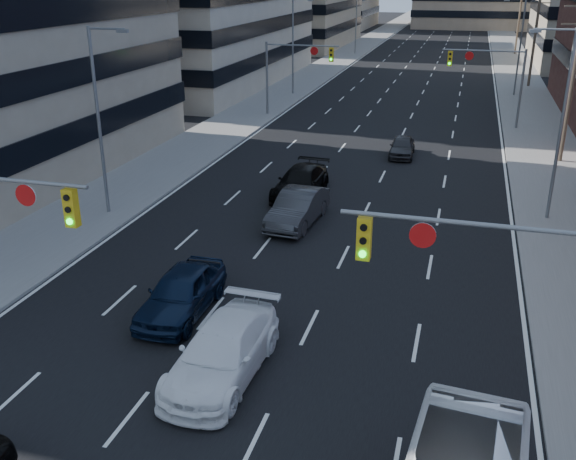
{
  "coord_description": "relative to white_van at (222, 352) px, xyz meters",
  "views": [
    {
      "loc": [
        6.21,
        -6.49,
        11.22
      ],
      "look_at": [
        0.17,
        15.1,
        2.2
      ],
      "focal_mm": 40.0,
      "sensor_mm": 36.0,
      "label": 1
    }
  ],
  "objects": [
    {
      "name": "streetlight_left_far",
      "position": [
        -10.3,
        81.37,
        4.26
      ],
      "size": [
        2.03,
        0.22,
        9.0
      ],
      "color": "slate",
      "rests_on": "ground"
    },
    {
      "name": "white_van",
      "position": [
        0.0,
        0.0,
        0.0
      ],
      "size": [
        2.42,
        5.54,
        1.58
      ],
      "primitive_type": "imported",
      "rotation": [
        0.0,
        0.0,
        -0.04
      ],
      "color": "white",
      "rests_on": "ground"
    },
    {
      "name": "sedan_black_far",
      "position": [
        -1.96,
        16.72,
        -0.03
      ],
      "size": [
        2.44,
        5.37,
        1.53
      ],
      "primitive_type": "imported",
      "rotation": [
        0.0,
        0.0,
        -0.06
      ],
      "color": "black",
      "rests_on": "ground"
    },
    {
      "name": "sidewalk_left",
      "position": [
        -11.46,
        121.37,
        -0.72
      ],
      "size": [
        5.0,
        300.0,
        0.15
      ],
      "primitive_type": "cube",
      "color": "slate",
      "rests_on": "ground"
    },
    {
      "name": "streetlight_left_near",
      "position": [
        -10.3,
        11.37,
        4.26
      ],
      "size": [
        2.03,
        0.22,
        9.0
      ],
      "color": "slate",
      "rests_on": "ground"
    },
    {
      "name": "sedan_grey_right",
      "position": [
        2.43,
        26.29,
        -0.14
      ],
      "size": [
        1.68,
        3.89,
        1.31
      ],
      "primitive_type": "imported",
      "rotation": [
        0.0,
        0.0,
        0.04
      ],
      "color": "#2D2E30",
      "rests_on": "ground"
    },
    {
      "name": "utility_pole_block",
      "position": [
        12.24,
        27.37,
        4.98
      ],
      "size": [
        2.2,
        0.28,
        11.0
      ],
      "color": "#4C3D2D",
      "rests_on": "ground"
    },
    {
      "name": "signal_far_right",
      "position": [
        7.72,
        36.37,
        3.51
      ],
      "size": [
        6.09,
        0.33,
        6.0
      ],
      "color": "slate",
      "rests_on": "ground"
    },
    {
      "name": "sedan_grey_center",
      "position": [
        -1.03,
        12.63,
        0.02
      ],
      "size": [
        2.11,
        5.07,
        1.63
      ],
      "primitive_type": "imported",
      "rotation": [
        0.0,
        0.0,
        -0.08
      ],
      "color": "#303032",
      "rests_on": "ground"
    },
    {
      "name": "utility_pole_distant",
      "position": [
        12.24,
        87.37,
        4.98
      ],
      "size": [
        2.2,
        0.28,
        11.0
      ],
      "color": "#4C3D2D",
      "rests_on": "ground"
    },
    {
      "name": "streetlight_right_near",
      "position": [
        10.37,
        16.37,
        4.26
      ],
      "size": [
        2.03,
        0.22,
        9.0
      ],
      "color": "slate",
      "rests_on": "ground"
    },
    {
      "name": "sidewalk_right",
      "position": [
        11.54,
        121.37,
        -0.72
      ],
      "size": [
        5.0,
        300.0,
        0.15
      ],
      "primitive_type": "cube",
      "color": "slate",
      "rests_on": "ground"
    },
    {
      "name": "road_surface",
      "position": [
        0.04,
        121.37,
        -0.78
      ],
      "size": [
        18.0,
        300.0,
        0.02
      ],
      "primitive_type": "cube",
      "color": "black",
      "rests_on": "ground"
    },
    {
      "name": "utility_pole_midblock",
      "position": [
        12.24,
        57.37,
        4.98
      ],
      "size": [
        2.2,
        0.28,
        11.0
      ],
      "color": "#4C3D2D",
      "rests_on": "ground"
    },
    {
      "name": "signal_far_left",
      "position": [
        -7.65,
        36.37,
        3.51
      ],
      "size": [
        6.09,
        0.33,
        6.0
      ],
      "color": "slate",
      "rests_on": "ground"
    },
    {
      "name": "streetlight_right_far",
      "position": [
        10.37,
        51.37,
        4.26
      ],
      "size": [
        2.03,
        0.22,
        9.0
      ],
      "color": "slate",
      "rests_on": "ground"
    },
    {
      "name": "streetlight_left_mid",
      "position": [
        -10.3,
        46.37,
        4.26
      ],
      "size": [
        2.03,
        0.22,
        9.0
      ],
      "color": "slate",
      "rests_on": "ground"
    },
    {
      "name": "signal_near_right",
      "position": [
        7.49,
        -0.63,
        3.53
      ],
      "size": [
        6.59,
        0.33,
        6.0
      ],
      "color": "slate",
      "rests_on": "ground"
    },
    {
      "name": "sedan_blue",
      "position": [
        -2.74,
        3.14,
        0.02
      ],
      "size": [
        1.93,
        4.79,
        1.63
      ],
      "primitive_type": "imported",
      "rotation": [
        0.0,
        0.0,
        0.0
      ],
      "color": "black",
      "rests_on": "ground"
    }
  ]
}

